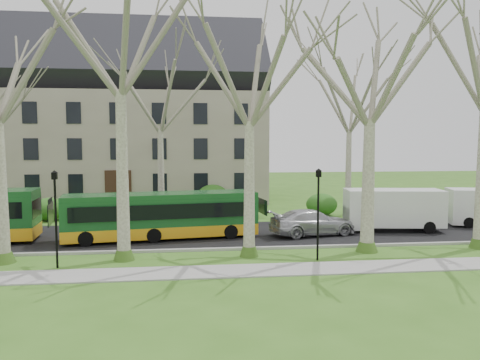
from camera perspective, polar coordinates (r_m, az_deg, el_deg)
ground at (r=23.12m, az=-5.96°, el=-9.50°), size 120.00×120.00×0.00m
sidewalk at (r=20.69m, az=-5.90°, el=-11.14°), size 70.00×2.00×0.06m
road at (r=28.47m, az=-6.06°, el=-6.71°), size 80.00×8.00×0.06m
curb at (r=24.56m, az=-5.99°, el=-8.48°), size 80.00×0.25×0.14m
building at (r=46.82m, az=-13.73°, el=7.59°), size 26.50×12.20×16.00m
tree_row_verge at (r=22.73m, az=-6.13°, el=8.05°), size 49.00×7.00×14.00m
tree_row_far at (r=33.42m, az=-8.51°, el=5.28°), size 33.00×7.00×12.00m
lamp_row at (r=21.63m, az=-6.00°, el=-3.55°), size 36.22×0.22×4.30m
hedges at (r=36.98m, az=-13.42°, el=-2.62°), size 30.60×8.60×2.00m
bus_follow at (r=27.38m, az=-9.48°, el=-4.24°), size 11.12×3.74×2.73m
sedan at (r=28.48m, az=8.82°, el=-5.12°), size 5.57×3.16×1.52m
van_a at (r=30.98m, az=18.20°, el=-3.50°), size 6.16×2.92×2.59m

